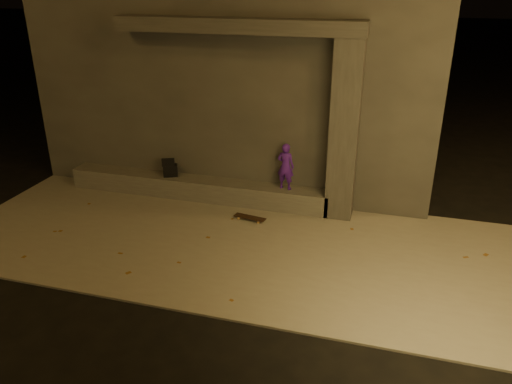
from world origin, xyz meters
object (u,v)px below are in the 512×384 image
(column, at_px, (344,132))
(skateboarder, at_px, (286,166))
(skateboard, at_px, (250,218))
(backpack, at_px, (170,169))

(column, bearing_deg, skateboarder, 180.00)
(column, xyz_separation_m, skateboard, (-1.71, -0.79, -1.74))
(skateboarder, distance_m, backpack, 2.68)
(skateboarder, height_order, backpack, skateboarder)
(column, bearing_deg, skateboard, -155.31)
(backpack, relative_size, skateboard, 0.65)
(backpack, distance_m, skateboard, 2.31)
(skateboarder, relative_size, skateboard, 1.46)
(skateboarder, relative_size, backpack, 2.24)
(column, height_order, backpack, column)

